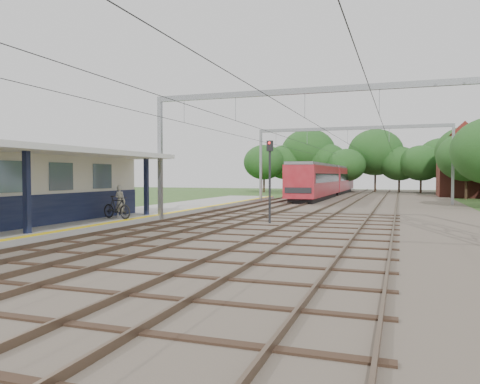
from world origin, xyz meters
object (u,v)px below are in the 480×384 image
at_px(bicycle, 117,207).
at_px(train, 328,180).
at_px(signal_post, 270,172).
at_px(person, 120,201).

xyz_separation_m(bicycle, train, (5.57, 36.13, 1.12)).
height_order(train, signal_post, signal_post).
relative_size(bicycle, signal_post, 0.45).
bearing_deg(train, signal_post, -86.82).
distance_m(person, signal_post, 8.07).
distance_m(person, bicycle, 0.65).
height_order(bicycle, signal_post, signal_post).
distance_m(bicycle, signal_post, 8.14).
height_order(bicycle, train, train).
bearing_deg(person, train, -91.20).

